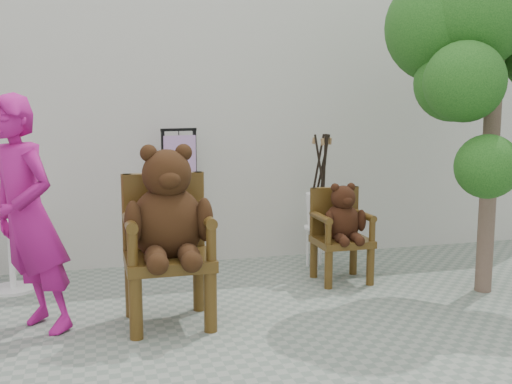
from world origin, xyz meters
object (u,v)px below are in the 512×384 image
(display_stand, at_px, (180,216))
(tree, at_px, (482,41))
(chair_small, at_px, (341,224))
(chair_big, at_px, (168,223))
(person, at_px, (28,217))
(stool_bucket, at_px, (319,209))
(cafe_table, at_px, (11,245))

(display_stand, bearing_deg, tree, -43.10)
(chair_small, xyz_separation_m, display_stand, (-1.49, 0.85, 0.00))
(chair_big, relative_size, display_stand, 0.96)
(chair_big, distance_m, person, 1.05)
(chair_small, distance_m, stool_bucket, 0.53)
(chair_small, height_order, display_stand, display_stand)
(chair_small, height_order, cafe_table, chair_small)
(person, xyz_separation_m, display_stand, (1.37, 1.53, -0.33))
(chair_big, xyz_separation_m, chair_small, (1.82, 0.73, -0.24))
(chair_big, relative_size, stool_bucket, 1.00)
(chair_small, relative_size, display_stand, 0.66)
(cafe_table, xyz_separation_m, tree, (4.28, -1.06, 1.89))
(display_stand, bearing_deg, person, -147.21)
(tree, bearing_deg, chair_small, 154.97)
(cafe_table, bearing_deg, person, -76.51)
(stool_bucket, bearing_deg, person, -156.90)
(person, xyz_separation_m, cafe_table, (-0.29, 1.21, -0.48))
(display_stand, xyz_separation_m, tree, (2.62, -1.38, 1.75))
(chair_big, xyz_separation_m, tree, (2.95, 0.21, 1.51))
(tree, bearing_deg, chair_big, -175.98)
(cafe_table, distance_m, stool_bucket, 3.13)
(person, height_order, display_stand, person)
(cafe_table, height_order, display_stand, display_stand)
(display_stand, xyz_separation_m, stool_bucket, (1.46, -0.32, 0.06))
(chair_big, relative_size, cafe_table, 2.06)
(person, distance_m, display_stand, 2.08)
(cafe_table, bearing_deg, stool_bucket, 0.01)
(chair_small, distance_m, tree, 2.15)
(tree, bearing_deg, person, -177.83)
(person, relative_size, display_stand, 1.21)
(stool_bucket, xyz_separation_m, tree, (1.16, -1.06, 1.69))
(stool_bucket, distance_m, tree, 2.31)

